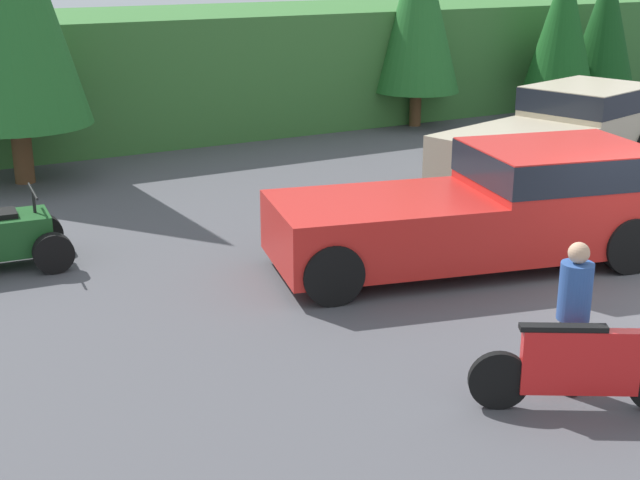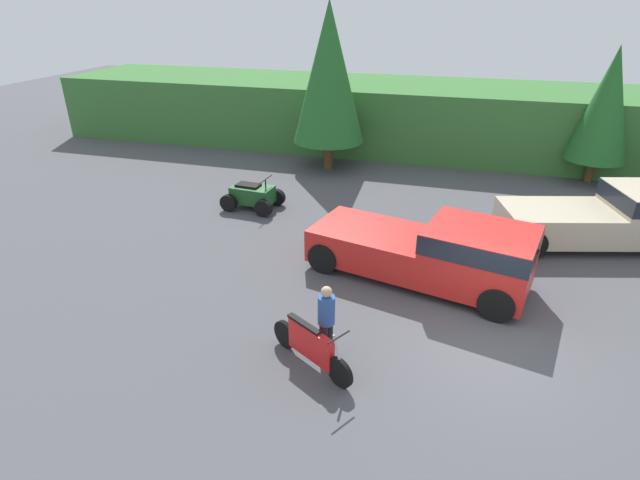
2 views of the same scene
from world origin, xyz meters
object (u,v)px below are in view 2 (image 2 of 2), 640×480
object	(u,v)px
rider_person	(326,320)
quad_atv	(253,196)
pickup_truck_red	(438,251)
pickup_truck_second	(619,215)
dirt_bike	(311,346)

from	to	relation	value
rider_person	quad_atv	bearing A→B (deg)	141.70
pickup_truck_red	rider_person	world-z (taller)	pickup_truck_red
rider_person	pickup_truck_red	bearing A→B (deg)	80.32
pickup_truck_second	dirt_bike	distance (m)	11.21
pickup_truck_second	rider_person	size ratio (longest dim) A/B	3.57
pickup_truck_red	pickup_truck_second	size ratio (longest dim) A/B	0.99
dirt_bike	quad_atv	world-z (taller)	quad_atv
pickup_truck_red	pickup_truck_second	world-z (taller)	same
rider_person	dirt_bike	bearing A→B (deg)	-101.87
pickup_truck_red	dirt_bike	xyz separation A→B (m)	(-2.30, -4.24, -0.49)
pickup_truck_red	quad_atv	world-z (taller)	pickup_truck_red
pickup_truck_red	quad_atv	distance (m)	7.82
pickup_truck_red	rider_person	distance (m)	4.37
quad_atv	rider_person	bearing A→B (deg)	-51.86
pickup_truck_red	pickup_truck_second	bearing A→B (deg)	50.65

